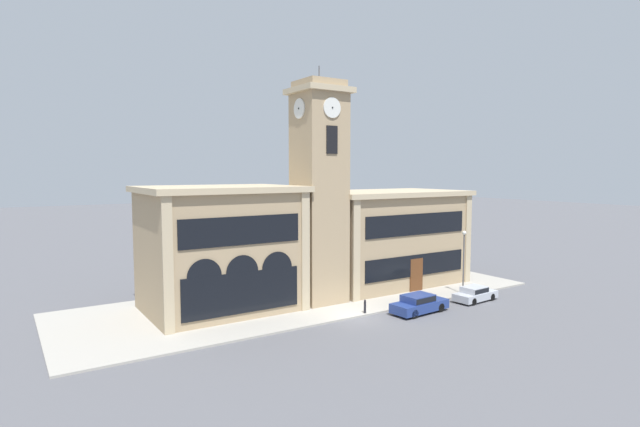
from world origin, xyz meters
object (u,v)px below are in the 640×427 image
object	(u,v)px
street_lamp	(464,252)
bollard	(365,306)
parked_car_near	(419,303)
parked_car_mid	(475,293)

from	to	relation	value
street_lamp	bollard	xyz separation A→B (m)	(-11.11, -0.06, -3.21)
bollard	parked_car_near	bearing A→B (deg)	-25.14
parked_car_mid	street_lamp	xyz separation A→B (m)	(0.68, 1.89, 3.21)
parked_car_near	bollard	xyz separation A→B (m)	(-3.91, 1.83, -0.10)
parked_car_mid	bollard	distance (m)	10.59
parked_car_near	parked_car_mid	xyz separation A→B (m)	(6.52, 0.00, -0.10)
bollard	street_lamp	bearing A→B (deg)	0.31
parked_car_near	bollard	bearing A→B (deg)	151.01
parked_car_near	bollard	world-z (taller)	parked_car_near
street_lamp	bollard	world-z (taller)	street_lamp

